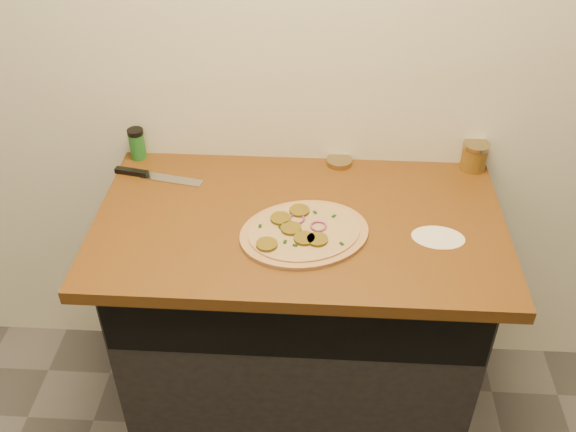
# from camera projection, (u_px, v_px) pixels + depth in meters

# --- Properties ---
(cabinet) EXTENTS (1.10, 0.60, 0.86)m
(cabinet) POSITION_uv_depth(u_px,v_px,m) (298.00, 322.00, 2.19)
(cabinet) COLOR black
(cabinet) RESTS_ON ground
(countertop) EXTENTS (1.20, 0.70, 0.04)m
(countertop) POSITION_uv_depth(u_px,v_px,m) (299.00, 223.00, 1.89)
(countertop) COLOR #613512
(countertop) RESTS_ON cabinet
(pizza) EXTENTS (0.47, 0.47, 0.02)m
(pizza) POSITION_uv_depth(u_px,v_px,m) (304.00, 232.00, 1.81)
(pizza) COLOR tan
(pizza) RESTS_ON countertop
(chefs_knife) EXTENTS (0.29, 0.09, 0.02)m
(chefs_knife) POSITION_uv_depth(u_px,v_px,m) (150.00, 175.00, 2.05)
(chefs_knife) COLOR #B7BAC1
(chefs_knife) RESTS_ON countertop
(mason_jar_lid) EXTENTS (0.09, 0.09, 0.02)m
(mason_jar_lid) POSITION_uv_depth(u_px,v_px,m) (339.00, 162.00, 2.11)
(mason_jar_lid) COLOR #998458
(mason_jar_lid) RESTS_ON countertop
(salsa_jar) EXTENTS (0.08, 0.08, 0.09)m
(salsa_jar) POSITION_uv_depth(u_px,v_px,m) (474.00, 156.00, 2.06)
(salsa_jar) COLOR #A52210
(salsa_jar) RESTS_ON countertop
(spice_shaker) EXTENTS (0.05, 0.05, 0.11)m
(spice_shaker) POSITION_uv_depth(u_px,v_px,m) (137.00, 144.00, 2.11)
(spice_shaker) COLOR #206826
(spice_shaker) RESTS_ON countertop
(flour_spill) EXTENTS (0.16, 0.16, 0.00)m
(flour_spill) POSITION_uv_depth(u_px,v_px,m) (438.00, 237.00, 1.81)
(flour_spill) COLOR silver
(flour_spill) RESTS_ON countertop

